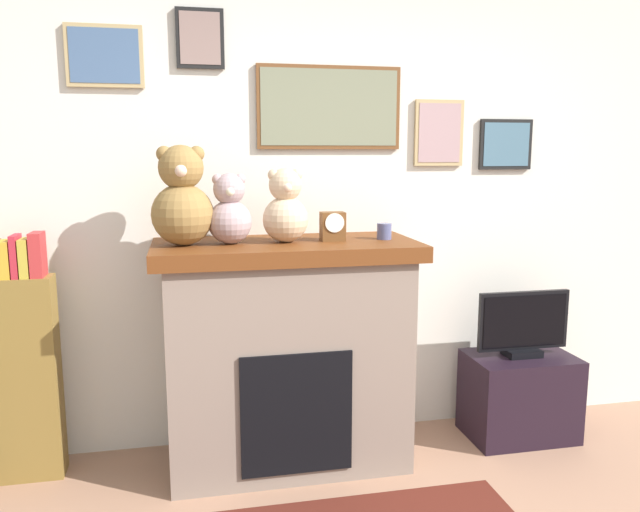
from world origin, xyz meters
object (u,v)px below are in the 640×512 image
at_px(fireplace, 287,352).
at_px(television, 523,325).
at_px(mantel_clock, 333,226).
at_px(teddy_bear_cream, 182,201).
at_px(tv_stand, 519,396).
at_px(candle_jar, 384,231).
at_px(bookshelf, 18,367).
at_px(teddy_bear_grey, 230,212).
at_px(teddy_bear_brown, 285,209).

bearing_deg(fireplace, television, -0.06).
distance_m(mantel_clock, teddy_bear_cream, 0.77).
xyz_separation_m(fireplace, teddy_bear_cream, (-0.51, -0.02, 0.81)).
bearing_deg(fireplace, teddy_bear_cream, -177.94).
xyz_separation_m(tv_stand, candle_jar, (-0.84, -0.02, 0.99)).
xyz_separation_m(candle_jar, mantel_clock, (-0.28, -0.00, 0.03)).
bearing_deg(bookshelf, teddy_bear_grey, -6.38).
relative_size(television, teddy_bear_grey, 1.55).
bearing_deg(teddy_bear_cream, mantel_clock, -0.08).
distance_m(candle_jar, mantel_clock, 0.28).
bearing_deg(bookshelf, teddy_bear_brown, -5.05).
distance_m(bookshelf, teddy_bear_cream, 1.18).
bearing_deg(teddy_bear_brown, bookshelf, 174.95).
relative_size(fireplace, mantel_clock, 9.02).
relative_size(fireplace, teddy_bear_grey, 3.82).
bearing_deg(television, candle_jar, -178.89).
bearing_deg(tv_stand, teddy_bear_cream, -179.44).
bearing_deg(fireplace, teddy_bear_grey, -176.32).
distance_m(bookshelf, teddy_bear_grey, 1.31).
xyz_separation_m(teddy_bear_cream, teddy_bear_brown, (0.51, 0.00, -0.05)).
xyz_separation_m(tv_stand, mantel_clock, (-1.12, -0.02, 1.02)).
bearing_deg(bookshelf, tv_stand, -2.12).
distance_m(bookshelf, mantel_clock, 1.73).
relative_size(bookshelf, television, 2.31).
xyz_separation_m(bookshelf, teddy_bear_grey, (1.06, -0.12, 0.76)).
height_order(candle_jar, teddy_bear_grey, teddy_bear_grey).
distance_m(fireplace, mantel_clock, 0.71).
bearing_deg(candle_jar, teddy_bear_grey, -179.97).
bearing_deg(tv_stand, fireplace, -180.00).
relative_size(fireplace, television, 2.46).
relative_size(tv_stand, teddy_bear_brown, 1.61).
height_order(fireplace, television, fireplace).
xyz_separation_m(mantel_clock, teddy_bear_grey, (-0.52, 0.00, 0.08)).
distance_m(bookshelf, television, 2.71).
bearing_deg(television, teddy_bear_cream, -179.48).
bearing_deg(teddy_bear_brown, teddy_bear_grey, 179.99).
bearing_deg(candle_jar, teddy_bear_brown, -179.95).
height_order(candle_jar, teddy_bear_cream, teddy_bear_cream).
xyz_separation_m(television, teddy_bear_cream, (-1.87, -0.02, 0.74)).
relative_size(television, teddy_bear_brown, 1.46).
bearing_deg(teddy_bear_cream, tv_stand, 0.56).
height_order(television, mantel_clock, mantel_clock).
xyz_separation_m(bookshelf, teddy_bear_cream, (0.83, -0.12, 0.82)).
bearing_deg(tv_stand, candle_jar, -178.80).
relative_size(mantel_clock, teddy_bear_cream, 0.31).
bearing_deg(mantel_clock, teddy_bear_cream, 179.92).
relative_size(fireplace, teddy_bear_brown, 3.59).
distance_m(television, teddy_bear_cream, 2.02).
bearing_deg(teddy_bear_brown, tv_stand, 0.76).
bearing_deg(bookshelf, teddy_bear_cream, -8.12).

